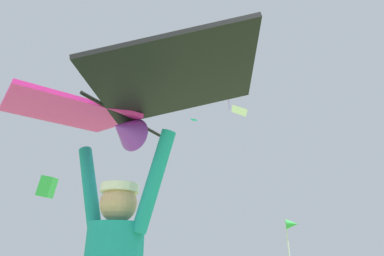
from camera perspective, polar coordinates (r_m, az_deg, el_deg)
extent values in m
sphere|color=tan|center=(2.11, -12.82, -12.91)|extent=(0.23, 0.23, 0.23)
cylinder|color=white|center=(2.13, -12.60, -10.39)|extent=(0.31, 0.31, 0.05)
cylinder|color=teal|center=(1.97, -6.66, -9.08)|extent=(0.29, 0.18, 0.62)
cylinder|color=teal|center=(2.32, -17.56, -10.22)|extent=(0.29, 0.18, 0.62)
cylinder|color=black|center=(2.28, -11.56, 1.91)|extent=(0.29, 0.77, 0.02)
cube|color=black|center=(1.98, -2.85, 8.71)|extent=(1.03, 0.90, 0.23)
cube|color=#DB2393|center=(2.57, -21.36, 2.63)|extent=(1.25, 1.24, 0.23)
cone|color=purple|center=(2.24, -11.76, -0.42)|extent=(0.29, 0.27, 0.24)
cube|color=green|center=(17.64, -24.20, -9.47)|extent=(0.87, 0.73, 1.12)
cone|color=#DB2393|center=(32.13, -5.33, -6.01)|extent=(1.09, 1.01, 0.90)
cylinder|color=#991867|center=(31.92, -5.38, -7.32)|extent=(0.03, 0.03, 0.99)
pyramid|color=#19B2AD|center=(34.95, 0.34, 1.50)|extent=(0.93, 0.94, 0.30)
cone|color=purple|center=(27.36, 6.47, 5.77)|extent=(0.76, 0.75, 0.59)
cylinder|color=#602387|center=(27.00, 6.54, 4.31)|extent=(0.03, 0.03, 1.01)
pyramid|color=white|center=(13.68, 8.45, 3.12)|extent=(0.87, 0.92, 0.41)
cone|color=green|center=(8.46, 17.21, -15.90)|extent=(0.28, 0.24, 0.24)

